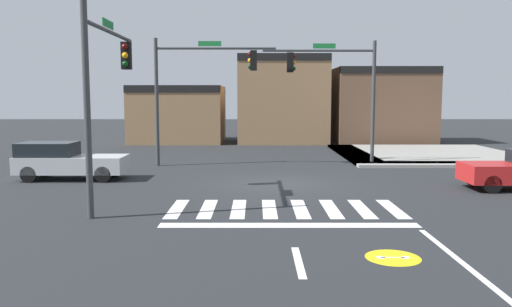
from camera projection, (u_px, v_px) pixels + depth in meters
ground_plane at (279, 184)px, 19.82m from camera, size 120.00×120.00×0.00m
crosswalk_near at (285, 209)px, 15.35m from camera, size 6.88×2.65×0.01m
bike_detector_marking at (393, 258)px, 10.65m from camera, size 1.15×1.15×0.01m
curb_corner_northeast at (420, 155)px, 29.17m from camera, size 10.00×10.60×0.15m
storefront_row at (286, 106)px, 38.19m from camera, size 22.00×6.42×6.36m
traffic_signal_southwest at (107, 74)px, 15.60m from camera, size 0.32×5.08×5.94m
traffic_signal_northeast at (337, 79)px, 25.13m from camera, size 5.55×0.32×6.08m
traffic_signal_northwest at (199, 78)px, 24.65m from camera, size 5.85×0.32×6.15m
car_silver at (67, 161)px, 20.81m from camera, size 4.29×1.74×1.52m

